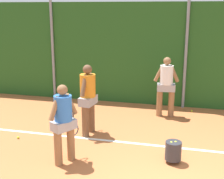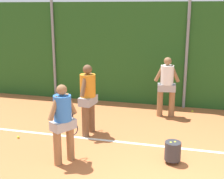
{
  "view_description": "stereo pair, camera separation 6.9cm",
  "coord_description": "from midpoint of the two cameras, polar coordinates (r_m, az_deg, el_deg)",
  "views": [
    {
      "loc": [
        0.12,
        -5.0,
        3.36
      ],
      "look_at": [
        -1.8,
        2.68,
        1.27
      ],
      "focal_mm": 49.96,
      "sensor_mm": 36.0,
      "label": 1
    },
    {
      "loc": [
        0.19,
        -4.99,
        3.36
      ],
      "look_at": [
        -1.8,
        2.68,
        1.27
      ],
      "focal_mm": 49.96,
      "sensor_mm": 36.0,
      "label": 2
    }
  ],
  "objects": [
    {
      "name": "player_foreground_near",
      "position": [
        6.86,
        -9.13,
        -5.52
      ],
      "size": [
        0.53,
        0.75,
        1.79
      ],
      "rotation": [
        0.0,
        0.0,
        1.04
      ],
      "color": "#8C603D",
      "rests_on": "ground_plane"
    },
    {
      "name": "fence_post_center",
      "position": [
        10.71,
        13.2,
        6.66
      ],
      "size": [
        0.1,
        0.1,
        3.84
      ],
      "primitive_type": "cylinder",
      "color": "gray",
      "rests_on": "ground_plane"
    },
    {
      "name": "ball_hopper",
      "position": [
        7.15,
        10.87,
        -10.92
      ],
      "size": [
        0.36,
        0.36,
        0.51
      ],
      "color": "#2D2D33",
      "rests_on": "ground_plane"
    },
    {
      "name": "fence_post_left",
      "position": [
        11.79,
        -10.97,
        7.5
      ],
      "size": [
        0.1,
        0.1,
        3.84
      ],
      "primitive_type": "cylinder",
      "color": "gray",
      "rests_on": "ground_plane"
    },
    {
      "name": "court_baseline_paint",
      "position": [
        7.99,
        11.84,
        -10.41
      ],
      "size": [
        12.15,
        0.1,
        0.01
      ],
      "primitive_type": "cube",
      "color": "white",
      "rests_on": "ground_plane"
    },
    {
      "name": "tennis_ball_1",
      "position": [
        11.43,
        -10.05,
        -2.39
      ],
      "size": [
        0.07,
        0.07,
        0.07
      ],
      "primitive_type": "sphere",
      "color": "#CCDB33",
      "rests_on": "ground_plane"
    },
    {
      "name": "ground_plane",
      "position": [
        7.49,
        11.64,
        -12.21
      ],
      "size": [
        25.59,
        25.59,
        0.0
      ],
      "primitive_type": "plane",
      "color": "#B76638"
    },
    {
      "name": "hedge_fence_backdrop",
      "position": [
        10.9,
        13.18,
        6.03
      ],
      "size": [
        16.63,
        0.25,
        3.55
      ],
      "primitive_type": "cube",
      "color": "#23511E",
      "rests_on": "ground_plane"
    },
    {
      "name": "tennis_ball_4",
      "position": [
        10.7,
        14.2,
        -3.82
      ],
      "size": [
        0.07,
        0.07,
        0.07
      ],
      "primitive_type": "sphere",
      "color": "#CCDB33",
      "rests_on": "ground_plane"
    },
    {
      "name": "player_midcourt",
      "position": [
        8.32,
        -4.66,
        -1.2
      ],
      "size": [
        0.41,
        0.87,
        1.92
      ],
      "rotation": [
        0.0,
        0.0,
        1.45
      ],
      "color": "brown",
      "rests_on": "ground_plane"
    },
    {
      "name": "player_backcourt_far",
      "position": [
        9.85,
        9.69,
        1.08
      ],
      "size": [
        0.79,
        0.41,
        1.89
      ],
      "rotation": [
        0.0,
        0.0,
        0.12
      ],
      "color": "#8C603D",
      "rests_on": "ground_plane"
    },
    {
      "name": "tennis_ball_0",
      "position": [
        8.7,
        -17.02,
        -8.39
      ],
      "size": [
        0.07,
        0.07,
        0.07
      ],
      "primitive_type": "sphere",
      "color": "#CCDB33",
      "rests_on": "ground_plane"
    }
  ]
}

